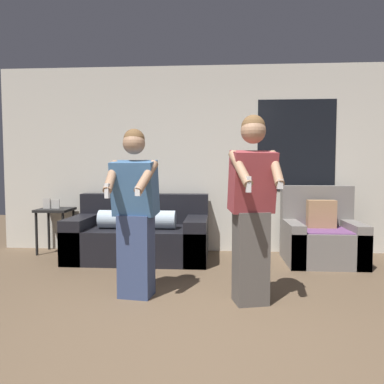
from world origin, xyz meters
name	(u,v)px	position (x,y,z in m)	size (l,w,h in m)	color
ground_plane	(205,366)	(0.00, 0.00, 0.00)	(14.00, 14.00, 0.00)	brown
wall_back	(214,159)	(0.02, 3.25, 1.35)	(6.33, 0.07, 2.70)	beige
couch	(140,236)	(-0.98, 2.72, 0.30)	(1.83, 0.99, 0.85)	black
armchair	(321,237)	(1.43, 2.68, 0.33)	(0.94, 0.84, 0.99)	slate
side_table	(55,216)	(-2.27, 2.96, 0.54)	(0.46, 0.46, 0.79)	black
person_left	(135,213)	(-0.70, 1.21, 0.81)	(0.47, 0.52, 1.60)	#384770
person_right	(252,208)	(0.38, 1.10, 0.88)	(0.47, 0.55, 1.70)	#56514C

